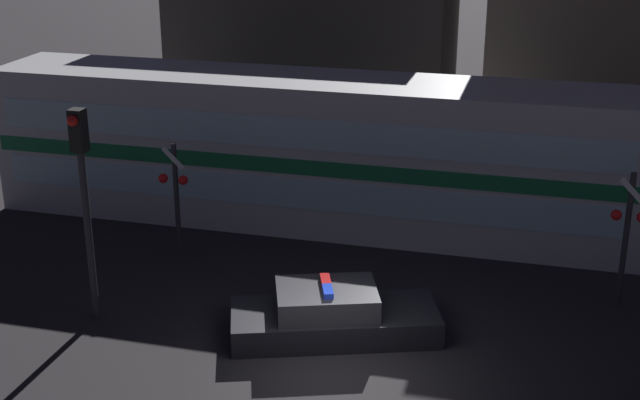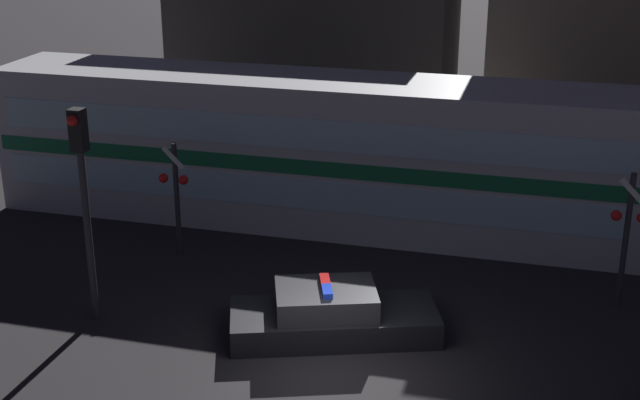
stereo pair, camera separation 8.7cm
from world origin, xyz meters
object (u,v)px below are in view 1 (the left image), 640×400
Objects in this scene: train at (309,151)px; crossing_signal_near at (627,231)px; police_car at (333,316)px; traffic_light_corner at (83,186)px.

train is 8.80m from crossing_signal_near.
police_car is 6.77m from crossing_signal_near.
police_car is 0.99× the size of traffic_light_corner.
train reaches higher than crossing_signal_near.
traffic_light_corner is (-2.97, -6.84, 1.06)m from train.
traffic_light_corner is at bearing -113.48° from train.
traffic_light_corner is at bearing 166.90° from police_car.
train is at bearing 66.52° from traffic_light_corner.
traffic_light_corner is (-5.22, -0.61, 2.66)m from police_car.
crossing_signal_near is at bearing 6.90° from police_car.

